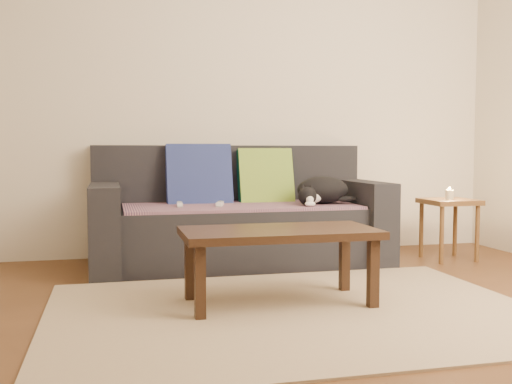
% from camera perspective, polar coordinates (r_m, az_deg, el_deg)
% --- Properties ---
extents(ground, '(4.50, 4.50, 0.00)m').
position_cam_1_polar(ground, '(3.00, 4.62, -12.15)').
color(ground, brown).
rests_on(ground, ground).
extents(back_wall, '(4.50, 0.04, 2.60)m').
position_cam_1_polar(back_wall, '(4.84, -2.86, 9.53)').
color(back_wall, beige).
rests_on(back_wall, ground).
extents(sofa, '(2.10, 0.94, 0.87)m').
position_cam_1_polar(sofa, '(4.43, -1.77, -2.79)').
color(sofa, '#232328').
rests_on(sofa, ground).
extents(throw_blanket, '(1.66, 0.74, 0.02)m').
position_cam_1_polar(throw_blanket, '(4.33, -1.52, -1.34)').
color(throw_blanket, '#3A2648').
rests_on(throw_blanket, sofa).
extents(cushion_navy, '(0.49, 0.25, 0.50)m').
position_cam_1_polar(cushion_navy, '(4.52, -5.45, 1.41)').
color(cushion_navy, '#101548').
rests_on(cushion_navy, throw_blanket).
extents(cushion_green, '(0.42, 0.21, 0.44)m').
position_cam_1_polar(cushion_green, '(4.63, 0.89, 1.48)').
color(cushion_green, '#0C4E2E').
rests_on(cushion_green, throw_blanket).
extents(cat, '(0.46, 0.37, 0.20)m').
position_cam_1_polar(cat, '(4.41, 6.26, 0.12)').
color(cat, black).
rests_on(cat, throw_blanket).
extents(wii_remote_a, '(0.05, 0.15, 0.03)m').
position_cam_1_polar(wii_remote_a, '(4.21, -7.28, -1.19)').
color(wii_remote_a, white).
rests_on(wii_remote_a, throw_blanket).
extents(wii_remote_b, '(0.08, 0.15, 0.03)m').
position_cam_1_polar(wii_remote_b, '(4.22, -3.47, -1.14)').
color(wii_remote_b, white).
rests_on(wii_remote_b, throw_blanket).
extents(side_table, '(0.37, 0.37, 0.46)m').
position_cam_1_polar(side_table, '(4.78, 17.91, -1.63)').
color(side_table, brown).
rests_on(side_table, ground).
extents(candle, '(0.06, 0.06, 0.09)m').
position_cam_1_polar(candle, '(4.77, 17.94, -0.21)').
color(candle, beige).
rests_on(candle, side_table).
extents(rug, '(2.50, 1.80, 0.01)m').
position_cam_1_polar(rug, '(3.13, 3.74, -11.31)').
color(rug, tan).
rests_on(rug, ground).
extents(coffee_table, '(1.04, 0.52, 0.41)m').
position_cam_1_polar(coffee_table, '(3.21, 2.21, -4.45)').
color(coffee_table, '#322213').
rests_on(coffee_table, rug).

